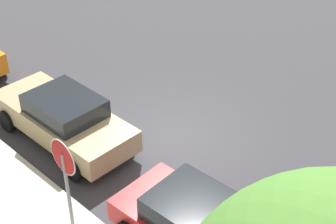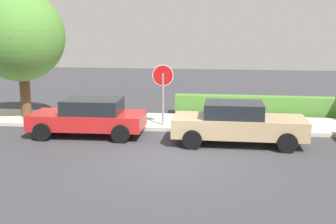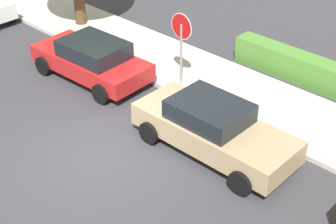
{
  "view_description": "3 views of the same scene",
  "coord_description": "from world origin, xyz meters",
  "views": [
    {
      "loc": [
        -8.0,
        8.33,
        8.71
      ],
      "look_at": [
        -0.46,
        0.62,
        1.37
      ],
      "focal_mm": 55.0,
      "sensor_mm": 36.0,
      "label": 1
    },
    {
      "loc": [
        1.71,
        -12.03,
        3.84
      ],
      "look_at": [
        -0.31,
        1.81,
        1.11
      ],
      "focal_mm": 45.0,
      "sensor_mm": 36.0,
      "label": 2
    },
    {
      "loc": [
        8.74,
        -6.64,
        8.33
      ],
      "look_at": [
        0.75,
        1.79,
        0.81
      ],
      "focal_mm": 55.0,
      "sensor_mm": 36.0,
      "label": 3
    }
  ],
  "objects": [
    {
      "name": "stop_sign",
      "position": [
        -0.84,
        4.05,
        1.75
      ],
      "size": [
        0.83,
        0.08,
        2.53
      ],
      "color": "gray",
      "rests_on": "ground_plane"
    },
    {
      "name": "parked_car_tan",
      "position": [
        2.03,
        2.13,
        0.73
      ],
      "size": [
        4.47,
        1.97,
        1.44
      ],
      "color": "tan",
      "rests_on": "ground_plane"
    },
    {
      "name": "ground_plane",
      "position": [
        0.0,
        0.0,
        0.0
      ],
      "size": [
        60.0,
        60.0,
        0.0
      ],
      "primitive_type": "plane",
      "color": "#38383D"
    }
  ]
}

